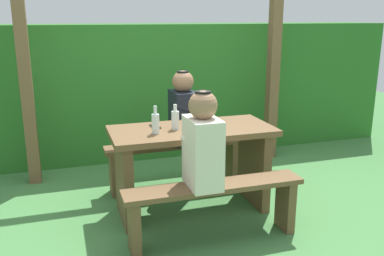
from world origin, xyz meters
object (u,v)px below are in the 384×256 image
at_px(bench_far, 175,156).
at_px(cell_phone, 155,127).
at_px(bench_near, 214,201).
at_px(bottle_right, 210,114).
at_px(drinking_glass, 213,124).
at_px(picnic_table, 192,155).
at_px(person_white_shirt, 203,143).
at_px(bottle_left, 175,119).
at_px(bottle_center, 155,123).
at_px(person_black_coat, 183,110).

distance_m(bench_far, cell_phone, 0.68).
bearing_deg(bench_near, bottle_right, 72.84).
bearing_deg(drinking_glass, picnic_table, 155.74).
bearing_deg(person_white_shirt, bottle_right, 65.65).
relative_size(bench_far, bottle_left, 6.53).
xyz_separation_m(picnic_table, drinking_glass, (0.16, -0.07, 0.29)).
height_order(bench_near, bottle_right, bottle_right).
bearing_deg(bottle_right, person_white_shirt, -114.35).
xyz_separation_m(picnic_table, bench_far, (0.00, 0.56, -0.18)).
xyz_separation_m(picnic_table, bottle_left, (-0.15, 0.01, 0.33)).
relative_size(bottle_left, bottle_center, 0.93).
distance_m(bench_near, cell_phone, 0.87).
relative_size(picnic_table, bench_near, 1.00).
bearing_deg(picnic_table, drinking_glass, -24.26).
relative_size(person_white_shirt, drinking_glass, 9.21).
bearing_deg(bottle_center, picnic_table, 12.61).
relative_size(bench_far, drinking_glass, 17.93).
bearing_deg(bottle_center, person_black_coat, 56.24).
relative_size(drinking_glass, bottle_left, 0.36).
xyz_separation_m(person_black_coat, bottle_right, (0.12, -0.44, 0.05)).
xyz_separation_m(person_white_shirt, person_black_coat, (0.18, 1.11, 0.00)).
bearing_deg(person_black_coat, bench_near, -94.39).
bearing_deg(bottle_center, bottle_left, 23.72).
bearing_deg(bench_near, bottle_left, 104.43).
distance_m(bench_near, bottle_center, 0.79).
bearing_deg(bottle_center, cell_phone, 78.58).
height_order(picnic_table, bottle_center, bottle_center).
height_order(person_white_shirt, bottle_center, person_white_shirt).
bearing_deg(bench_near, bottle_center, 124.78).
bearing_deg(bench_near, drinking_glass, 71.47).
height_order(drinking_glass, bottle_center, bottle_center).
relative_size(drinking_glass, cell_phone, 0.56).
distance_m(bench_near, person_black_coat, 1.21).
bearing_deg(cell_phone, bottle_left, -41.11).
bearing_deg(drinking_glass, bottle_left, 165.17).
height_order(bottle_left, cell_phone, bottle_left).
bearing_deg(picnic_table, person_black_coat, 81.25).
relative_size(person_white_shirt, person_black_coat, 1.00).
xyz_separation_m(bench_near, person_white_shirt, (-0.10, 0.00, 0.47)).
xyz_separation_m(person_white_shirt, cell_phone, (-0.20, 0.68, -0.03)).
bearing_deg(bottle_center, bottle_right, 19.64).
height_order(person_white_shirt, drinking_glass, person_white_shirt).
height_order(bench_near, drinking_glass, drinking_glass).
bearing_deg(bench_far, cell_phone, -124.36).
xyz_separation_m(bench_far, bottle_center, (-0.34, -0.63, 0.52)).
xyz_separation_m(person_white_shirt, drinking_glass, (0.26, 0.48, 0.00)).
xyz_separation_m(drinking_glass, bottle_left, (-0.31, 0.08, 0.05)).
bearing_deg(picnic_table, cell_phone, 156.68).
distance_m(bench_far, person_black_coat, 0.47).
xyz_separation_m(picnic_table, bottle_center, (-0.34, -0.08, 0.34)).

